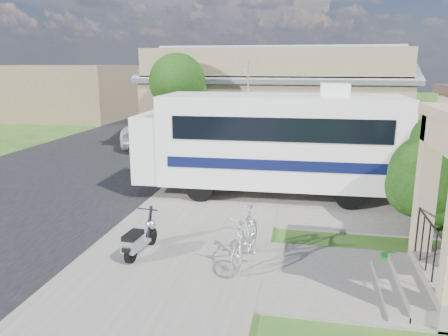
% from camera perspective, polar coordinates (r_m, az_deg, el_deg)
% --- Properties ---
extents(ground, '(120.00, 120.00, 0.00)m').
position_cam_1_polar(ground, '(10.13, 0.05, -10.58)').
color(ground, '#1E4913').
extents(street_slab, '(9.00, 80.00, 0.02)m').
position_cam_1_polar(street_slab, '(21.61, -14.54, 2.06)').
color(street_slab, black).
rests_on(street_slab, ground).
extents(sidewalk_slab, '(4.00, 80.00, 0.06)m').
position_cam_1_polar(sidewalk_slab, '(19.71, 2.78, 1.47)').
color(sidewalk_slab, '#5F5C55').
rests_on(sidewalk_slab, ground).
extents(driveway_slab, '(7.00, 6.00, 0.05)m').
position_cam_1_polar(driveway_slab, '(14.18, 9.55, -3.52)').
color(driveway_slab, '#5F5C55').
rests_on(driveway_slab, ground).
extents(walk_slab, '(4.00, 3.00, 0.05)m').
position_cam_1_polar(walk_slab, '(9.14, 18.12, -13.92)').
color(walk_slab, '#5F5C55').
rests_on(walk_slab, ground).
extents(warehouse, '(12.50, 8.40, 5.04)m').
position_cam_1_polar(warehouse, '(23.21, 6.76, 8.11)').
color(warehouse, brown).
rests_on(warehouse, ground).
extents(distant_bldg_far, '(10.00, 8.00, 4.00)m').
position_cam_1_polar(distant_bldg_far, '(36.37, -20.26, 9.32)').
color(distant_bldg_far, brown).
rests_on(distant_bldg_far, ground).
extents(distant_bldg_near, '(8.00, 7.00, 3.20)m').
position_cam_1_polar(distant_bldg_near, '(46.29, -10.30, 10.15)').
color(distant_bldg_near, brown).
rests_on(distant_bldg_near, ground).
extents(street_tree_a, '(2.44, 2.40, 4.58)m').
position_cam_1_polar(street_tree_a, '(18.95, -5.78, 10.76)').
color(street_tree_a, '#301D15').
rests_on(street_tree_a, ground).
extents(street_tree_b, '(2.44, 2.40, 4.73)m').
position_cam_1_polar(street_tree_b, '(28.66, 0.12, 12.02)').
color(street_tree_b, '#301D15').
rests_on(street_tree_b, ground).
extents(street_tree_c, '(2.44, 2.40, 4.42)m').
position_cam_1_polar(street_tree_c, '(37.54, 2.80, 11.91)').
color(street_tree_c, '#301D15').
rests_on(street_tree_c, ground).
extents(motorhome, '(8.22, 2.85, 4.18)m').
position_cam_1_polar(motorhome, '(13.80, 6.10, 3.67)').
color(motorhome, silver).
rests_on(motorhome, ground).
extents(shrub, '(2.45, 2.34, 3.01)m').
position_cam_1_polar(shrub, '(11.86, 26.15, -0.53)').
color(shrub, '#301D15').
rests_on(shrub, ground).
extents(scooter, '(0.50, 1.42, 0.93)m').
position_cam_1_polar(scooter, '(9.74, -11.04, -9.13)').
color(scooter, black).
rests_on(scooter, ground).
extents(bicycle, '(0.78, 1.99, 1.16)m').
position_cam_1_polar(bicycle, '(9.19, 2.77, -9.23)').
color(bicycle, '#B3B5BC').
rests_on(bicycle, ground).
extents(pickup_truck, '(3.38, 5.78, 1.51)m').
position_cam_1_polar(pickup_truck, '(23.30, -9.03, 5.00)').
color(pickup_truck, silver).
rests_on(pickup_truck, ground).
extents(van, '(2.81, 5.92, 1.67)m').
position_cam_1_polar(van, '(30.41, -4.65, 7.23)').
color(van, silver).
rests_on(van, ground).
extents(garden_hose, '(0.39, 0.39, 0.18)m').
position_cam_1_polar(garden_hose, '(10.04, 20.88, -11.19)').
color(garden_hose, '#125E17').
rests_on(garden_hose, ground).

